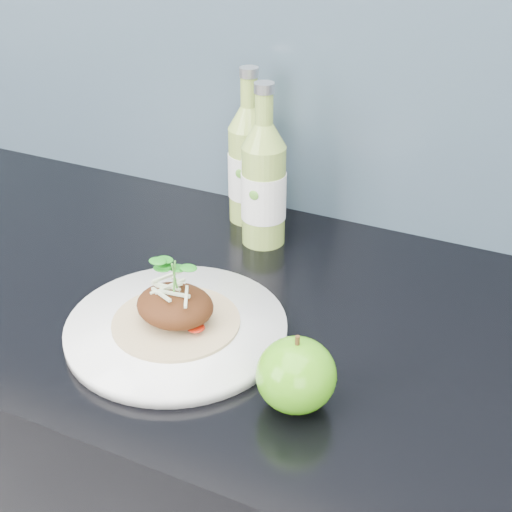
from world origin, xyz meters
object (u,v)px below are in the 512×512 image
object	(u,v)px
green_apple	(296,375)
cider_bottle_left	(249,165)
cider_bottle_right	(264,185)
dinner_plate	(177,328)

from	to	relation	value
green_apple	cider_bottle_left	size ratio (longest dim) A/B	0.42
green_apple	cider_bottle_right	xyz separation A→B (m)	(-0.19, 0.32, 0.05)
green_apple	cider_bottle_left	world-z (taller)	cider_bottle_left
green_apple	cider_bottle_right	size ratio (longest dim) A/B	0.42
dinner_plate	cider_bottle_left	size ratio (longest dim) A/B	1.43
dinner_plate	green_apple	distance (m)	0.19
dinner_plate	cider_bottle_right	size ratio (longest dim) A/B	1.43
cider_bottle_left	dinner_plate	bearing A→B (deg)	-61.13
dinner_plate	cider_bottle_left	world-z (taller)	cider_bottle_left
green_apple	cider_bottle_right	bearing A→B (deg)	120.37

